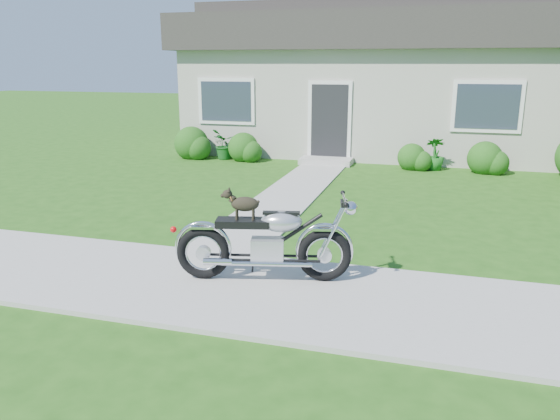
# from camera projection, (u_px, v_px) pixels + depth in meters

# --- Properties ---
(ground) EXTENTS (80.00, 80.00, 0.00)m
(ground) POSITION_uv_depth(u_px,v_px,m) (304.00, 296.00, 6.41)
(ground) COLOR #235114
(ground) RESTS_ON ground
(sidewalk) EXTENTS (24.00, 2.20, 0.04)m
(sidewalk) POSITION_uv_depth(u_px,v_px,m) (304.00, 295.00, 6.41)
(sidewalk) COLOR #9E9B93
(sidewalk) RESTS_ON ground
(walkway) EXTENTS (1.20, 8.00, 0.03)m
(walkway) POSITION_uv_depth(u_px,v_px,m) (291.00, 193.00, 11.45)
(walkway) COLOR #9E9B93
(walkway) RESTS_ON ground
(house) EXTENTS (12.60, 7.03, 4.50)m
(house) POSITION_uv_depth(u_px,v_px,m) (396.00, 79.00, 16.97)
(house) COLOR beige
(house) RESTS_ON ground
(shrub_row) EXTENTS (11.16, 1.16, 1.16)m
(shrub_row) POSITION_uv_depth(u_px,v_px,m) (399.00, 152.00, 14.07)
(shrub_row) COLOR #215316
(shrub_row) RESTS_ON ground
(potted_plant_left) EXTENTS (0.92, 0.97, 0.85)m
(potted_plant_left) POSITION_uv_depth(u_px,v_px,m) (225.00, 145.00, 15.41)
(potted_plant_left) COLOR #15511A
(potted_plant_left) RESTS_ON ground
(potted_plant_right) EXTENTS (0.56, 0.56, 0.83)m
(potted_plant_right) POSITION_uv_depth(u_px,v_px,m) (435.00, 154.00, 13.87)
(potted_plant_right) COLOR #1B631B
(potted_plant_right) RESTS_ON ground
(motorcycle_with_dog) EXTENTS (2.19, 0.82, 1.15)m
(motorcycle_with_dog) POSITION_uv_depth(u_px,v_px,m) (267.00, 241.00, 6.68)
(motorcycle_with_dog) COLOR black
(motorcycle_with_dog) RESTS_ON sidewalk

